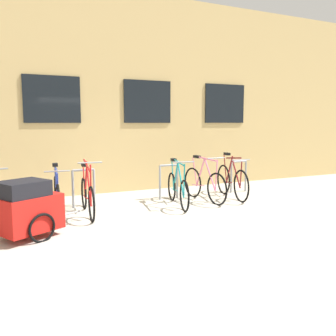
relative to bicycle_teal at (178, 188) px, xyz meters
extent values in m
plane|color=#B2ADA0|center=(-1.11, -1.22, -0.38)|extent=(42.00, 42.00, 0.00)
cube|color=tan|center=(-1.11, 5.65, 2.15)|extent=(28.00, 7.34, 5.05)
cube|color=black|center=(-2.31, 1.96, 1.96)|extent=(1.30, 0.04, 1.10)
cube|color=black|center=(0.09, 1.96, 1.96)|extent=(1.30, 0.04, 1.10)
cube|color=black|center=(2.49, 1.96, 1.96)|extent=(1.30, 0.04, 1.10)
cylinder|color=gray|center=(-2.13, 0.68, 0.02)|extent=(0.05, 0.05, 0.80)
cylinder|color=gray|center=(-1.68, 0.68, 0.02)|extent=(0.05, 0.05, 0.80)
cylinder|color=gray|center=(-1.90, 0.68, 0.43)|extent=(0.45, 0.05, 0.05)
cylinder|color=gray|center=(-0.13, 0.68, 0.02)|extent=(0.05, 0.05, 0.80)
cylinder|color=gray|center=(0.32, 0.68, 0.02)|extent=(0.05, 0.05, 0.80)
cylinder|color=gray|center=(0.10, 0.68, 0.43)|extent=(0.45, 0.05, 0.05)
cylinder|color=gray|center=(1.87, 0.68, 0.02)|extent=(0.05, 0.05, 0.80)
cylinder|color=gray|center=(2.32, 0.68, 0.02)|extent=(0.05, 0.05, 0.80)
cylinder|color=gray|center=(2.10, 0.68, 0.43)|extent=(0.45, 0.05, 0.05)
torus|color=black|center=(0.11, 0.53, -0.06)|extent=(0.17, 0.66, 0.67)
torus|color=black|center=(-0.11, -0.54, -0.06)|extent=(0.17, 0.66, 0.67)
cylinder|color=teal|center=(-0.05, -0.25, 0.24)|extent=(0.14, 0.52, 0.73)
cylinder|color=teal|center=(0.04, 0.18, 0.22)|extent=(0.12, 0.40, 0.68)
cylinder|color=teal|center=(-0.01, -0.07, 0.58)|extent=(0.21, 0.86, 0.08)
cylinder|color=teal|center=(0.06, 0.27, -0.09)|extent=(0.14, 0.54, 0.07)
cylinder|color=teal|center=(0.09, 0.45, 0.25)|extent=(0.06, 0.20, 0.62)
cylinder|color=teal|center=(-0.11, -0.52, 0.27)|extent=(0.04, 0.08, 0.66)
cube|color=black|center=(0.07, 0.36, 0.58)|extent=(0.14, 0.22, 0.06)
cylinder|color=gray|center=(-0.10, -0.49, 0.63)|extent=(0.44, 0.12, 0.03)
torus|color=black|center=(-1.92, 0.58, -0.06)|extent=(0.09, 0.67, 0.67)
torus|color=black|center=(-2.01, -0.51, -0.06)|extent=(0.09, 0.67, 0.67)
cylinder|color=red|center=(-1.99, -0.21, 0.28)|extent=(0.08, 0.53, 0.80)
cylinder|color=red|center=(-1.95, 0.22, 0.21)|extent=(0.07, 0.40, 0.66)
cylinder|color=red|center=(-1.97, -0.03, 0.60)|extent=(0.11, 0.87, 0.17)
cylinder|color=red|center=(-1.94, 0.31, -0.08)|extent=(0.07, 0.55, 0.07)
cylinder|color=red|center=(-1.93, 0.49, 0.24)|extent=(0.04, 0.20, 0.60)
cylinder|color=red|center=(-2.01, -0.49, 0.31)|extent=(0.03, 0.08, 0.73)
cube|color=black|center=(-1.94, 0.40, 0.57)|extent=(0.12, 0.21, 0.06)
cylinder|color=gray|center=(-2.00, -0.46, 0.70)|extent=(0.44, 0.06, 0.03)
torus|color=black|center=(1.64, 0.68, -0.02)|extent=(0.17, 0.75, 0.76)
torus|color=black|center=(1.47, -0.30, -0.02)|extent=(0.17, 0.75, 0.76)
cylinder|color=maroon|center=(1.52, -0.03, 0.24)|extent=(0.12, 0.47, 0.64)
cylinder|color=maroon|center=(1.58, 0.35, 0.27)|extent=(0.09, 0.35, 0.71)
cylinder|color=maroon|center=(1.54, 0.13, 0.59)|extent=(0.16, 0.76, 0.11)
cylinder|color=maroon|center=(1.60, 0.43, -0.05)|extent=(0.11, 0.50, 0.08)
cylinder|color=maroon|center=(1.62, 0.59, 0.30)|extent=(0.06, 0.20, 0.65)
cylinder|color=maroon|center=(1.47, -0.27, 0.27)|extent=(0.04, 0.08, 0.57)
cube|color=black|center=(1.61, 0.50, 0.65)|extent=(0.13, 0.21, 0.06)
cylinder|color=gray|center=(1.48, -0.25, 0.58)|extent=(0.44, 0.10, 0.03)
torus|color=black|center=(-2.49, 0.59, -0.03)|extent=(0.11, 0.74, 0.74)
torus|color=black|center=(-2.58, -0.42, -0.03)|extent=(0.11, 0.74, 0.74)
cylinder|color=#233893|center=(-2.55, -0.15, 0.23)|extent=(0.08, 0.49, 0.64)
cylinder|color=#233893|center=(-2.52, 0.25, 0.24)|extent=(0.07, 0.36, 0.66)
cylinder|color=#233893|center=(-2.54, 0.02, 0.55)|extent=(0.11, 0.79, 0.06)
cylinder|color=#233893|center=(-2.51, 0.34, -0.05)|extent=(0.07, 0.51, 0.08)
cylinder|color=#233893|center=(-2.50, 0.50, 0.27)|extent=(0.04, 0.20, 0.60)
cylinder|color=#233893|center=(-2.58, -0.40, 0.26)|extent=(0.03, 0.08, 0.56)
cube|color=black|center=(-2.50, 0.41, 0.59)|extent=(0.12, 0.21, 0.06)
cylinder|color=gray|center=(-2.58, -0.37, 0.57)|extent=(0.44, 0.07, 0.03)
torus|color=black|center=(0.73, 0.66, -0.03)|extent=(0.09, 0.73, 0.73)
torus|color=black|center=(0.80, -0.33, -0.03)|extent=(0.09, 0.73, 0.73)
cylinder|color=pink|center=(0.78, -0.06, 0.27)|extent=(0.07, 0.48, 0.72)
cylinder|color=pink|center=(0.76, 0.32, 0.25)|extent=(0.06, 0.35, 0.69)
cylinder|color=pink|center=(0.77, 0.10, 0.60)|extent=(0.08, 0.76, 0.07)
cylinder|color=pink|center=(0.75, 0.41, -0.06)|extent=(0.06, 0.50, 0.08)
cylinder|color=pink|center=(0.74, 0.57, 0.28)|extent=(0.04, 0.20, 0.62)
cylinder|color=pink|center=(0.80, -0.31, 0.30)|extent=(0.03, 0.08, 0.65)
cube|color=black|center=(0.75, 0.48, 0.62)|extent=(0.11, 0.21, 0.06)
cylinder|color=gray|center=(0.79, -0.28, 0.65)|extent=(0.44, 0.05, 0.03)
cube|color=red|center=(-3.11, -1.04, 0.02)|extent=(1.08, 0.96, 0.56)
cube|color=black|center=(-3.19, -1.09, 0.42)|extent=(0.86, 0.82, 0.24)
torus|color=black|center=(-3.26, -0.75, -0.17)|extent=(0.42, 0.25, 0.46)
torus|color=black|center=(-2.95, -1.33, -0.17)|extent=(0.42, 0.25, 0.46)
cylinder|color=gray|center=(-2.47, -0.70, -0.15)|extent=(0.50, 0.29, 0.03)
camera|label=1|loc=(-3.44, -6.94, 1.43)|focal=38.52mm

